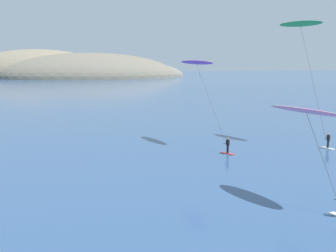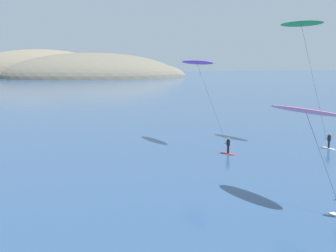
# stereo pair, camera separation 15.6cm
# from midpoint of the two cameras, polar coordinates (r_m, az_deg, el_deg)

# --- Properties ---
(headland_island) EXTENTS (116.15, 60.55, 28.75)m
(headland_island) POSITION_cam_midpoint_polar(r_m,az_deg,el_deg) (224.35, -11.97, 6.50)
(headland_island) COLOR slate
(headland_island) RESTS_ON ground
(kitesurfer_green) EXTENTS (4.01, 7.60, 13.89)m
(kitesurfer_green) POSITION_cam_midpoint_polar(r_m,az_deg,el_deg) (50.40, 17.96, 11.86)
(kitesurfer_green) COLOR silver
(kitesurfer_green) RESTS_ON ground
(kitesurfer_purple) EXTENTS (4.07, 9.39, 9.55)m
(kitesurfer_purple) POSITION_cam_midpoint_polar(r_m,az_deg,el_deg) (47.04, 4.35, 7.73)
(kitesurfer_purple) COLOR red
(kitesurfer_purple) RESTS_ON ground
(kitesurfer_pink) EXTENTS (3.61, 6.92, 6.63)m
(kitesurfer_pink) POSITION_cam_midpoint_polar(r_m,az_deg,el_deg) (29.01, 18.61, 1.21)
(kitesurfer_pink) COLOR silver
(kitesurfer_pink) RESTS_ON ground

